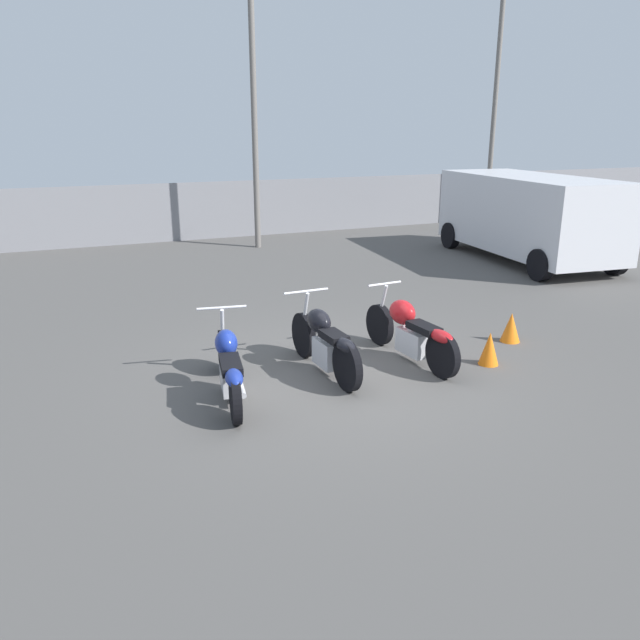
% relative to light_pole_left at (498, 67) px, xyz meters
% --- Properties ---
extents(ground_plane, '(60.00, 60.00, 0.00)m').
position_rel_light_pole_left_xyz_m(ground_plane, '(-10.33, -10.20, -5.00)').
color(ground_plane, '#514F4C').
extents(fence_back, '(40.00, 0.04, 1.67)m').
position_rel_light_pole_left_xyz_m(fence_back, '(-10.33, 1.09, -4.17)').
color(fence_back, gray).
rests_on(fence_back, ground_plane).
extents(light_pole_left, '(0.70, 0.35, 8.61)m').
position_rel_light_pole_left_xyz_m(light_pole_left, '(0.00, 0.00, 0.00)').
color(light_pole_left, slate).
rests_on(light_pole_left, ground_plane).
extents(light_pole_right, '(0.70, 0.35, 8.47)m').
position_rel_light_pole_left_xyz_m(light_pole_right, '(-8.36, -0.80, -0.08)').
color(light_pole_right, slate).
rests_on(light_pole_right, ground_plane).
extents(motorcycle_slot_0, '(0.71, 2.16, 0.95)m').
position_rel_light_pole_left_xyz_m(motorcycle_slot_0, '(-11.79, -10.25, -4.60)').
color(motorcycle_slot_0, black).
rests_on(motorcycle_slot_0, ground_plane).
extents(motorcycle_slot_1, '(0.67, 2.01, 1.02)m').
position_rel_light_pole_left_xyz_m(motorcycle_slot_1, '(-10.40, -10.01, -4.56)').
color(motorcycle_slot_1, black).
rests_on(motorcycle_slot_1, ground_plane).
extents(motorcycle_slot_2, '(0.57, 2.14, 0.99)m').
position_rel_light_pole_left_xyz_m(motorcycle_slot_2, '(-9.09, -10.05, -4.57)').
color(motorcycle_slot_2, black).
rests_on(motorcycle_slot_2, ground_plane).
extents(parked_van, '(2.69, 5.41, 2.07)m').
position_rel_light_pole_left_xyz_m(parked_van, '(-2.79, -5.12, -3.85)').
color(parked_van, silver).
rests_on(parked_van, ground_plane).
extents(traffic_cone_near, '(0.28, 0.28, 0.47)m').
position_rel_light_pole_left_xyz_m(traffic_cone_near, '(-8.16, -10.64, -4.77)').
color(traffic_cone_near, orange).
rests_on(traffic_cone_near, ground_plane).
extents(traffic_cone_far, '(0.30, 0.30, 0.46)m').
position_rel_light_pole_left_xyz_m(traffic_cone_far, '(-7.23, -9.97, -4.77)').
color(traffic_cone_far, orange).
rests_on(traffic_cone_far, ground_plane).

